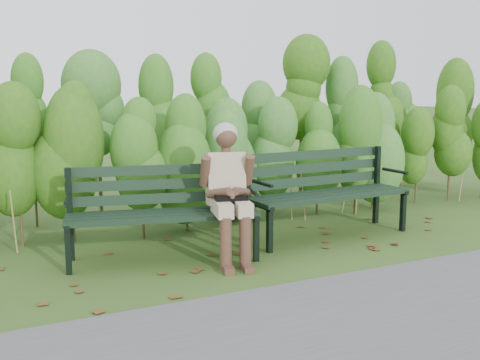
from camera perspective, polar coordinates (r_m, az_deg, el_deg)
name	(u,v)px	position (r m, az deg, el deg)	size (l,w,h in m)	color
ground	(255,255)	(5.97, 1.49, -7.61)	(80.00, 80.00, 0.00)	#30461B
footpath	(398,336)	(4.26, 15.75, -14.99)	(60.00, 2.50, 0.01)	#474749
hedge_band	(190,125)	(7.43, -5.14, 5.55)	(11.04, 1.67, 2.42)	#47381E
leaf_litter	(289,249)	(6.19, 5.00, -7.01)	(6.05, 1.98, 0.01)	brown
bench_left	(162,205)	(5.78, -7.94, -2.50)	(2.00, 1.03, 0.95)	black
bench_right	(323,186)	(6.73, 8.46, -0.59)	(2.04, 0.75, 1.01)	black
seated_woman	(228,184)	(5.64, -1.19, -0.39)	(0.58, 0.86, 1.39)	#BDAE8E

